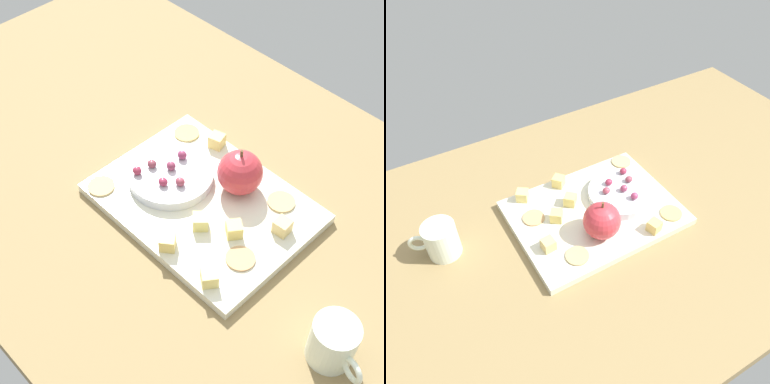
# 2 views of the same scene
# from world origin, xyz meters

# --- Properties ---
(table) EXTENTS (1.45, 0.80, 0.03)m
(table) POSITION_xyz_m (0.00, 0.00, 0.02)
(table) COLOR olive
(table) RESTS_ON ground
(platter) EXTENTS (0.36, 0.27, 0.02)m
(platter) POSITION_xyz_m (-0.01, 0.01, 0.04)
(platter) COLOR silver
(platter) RESTS_ON table
(serving_dish) EXTENTS (0.15, 0.15, 0.02)m
(serving_dish) POSITION_xyz_m (0.06, 0.02, 0.06)
(serving_dish) COLOR silver
(serving_dish) RESTS_ON platter
(apple_whole) EXTENTS (0.08, 0.08, 0.08)m
(apple_whole) POSITION_xyz_m (-0.04, -0.05, 0.09)
(apple_whole) COLOR #C4333C
(apple_whole) RESTS_ON platter
(apple_stem) EXTENTS (0.01, 0.01, 0.01)m
(apple_stem) POSITION_xyz_m (-0.04, -0.05, 0.14)
(apple_stem) COLOR brown
(apple_stem) RESTS_ON apple_whole
(cheese_cube_0) EXTENTS (0.04, 0.04, 0.03)m
(cheese_cube_0) POSITION_xyz_m (-0.14, 0.12, 0.06)
(cheese_cube_0) COLOR #ECD576
(cheese_cube_0) RESTS_ON platter
(cheese_cube_1) EXTENTS (0.03, 0.03, 0.03)m
(cheese_cube_1) POSITION_xyz_m (0.06, -0.10, 0.06)
(cheese_cube_1) COLOR #E4CA68
(cheese_cube_1) RESTS_ON platter
(cheese_cube_2) EXTENTS (0.04, 0.04, 0.03)m
(cheese_cube_2) POSITION_xyz_m (-0.05, 0.05, 0.06)
(cheese_cube_2) COLOR #E4D26F
(cheese_cube_2) RESTS_ON platter
(cheese_cube_3) EXTENTS (0.04, 0.04, 0.03)m
(cheese_cube_3) POSITION_xyz_m (-0.10, 0.03, 0.06)
(cheese_cube_3) COLOR #ECD36C
(cheese_cube_3) RESTS_ON platter
(cheese_cube_4) EXTENTS (0.03, 0.03, 0.03)m
(cheese_cube_4) POSITION_xyz_m (-0.15, -0.03, 0.06)
(cheese_cube_4) COLOR #E3C272
(cheese_cube_4) RESTS_ON platter
(cheese_cube_5) EXTENTS (0.04, 0.04, 0.03)m
(cheese_cube_5) POSITION_xyz_m (-0.04, 0.12, 0.06)
(cheese_cube_5) COLOR #ECCC6C
(cheese_cube_5) RESTS_ON platter
(cracker_0) EXTENTS (0.05, 0.05, 0.00)m
(cracker_0) POSITION_xyz_m (0.13, -0.09, 0.05)
(cracker_0) COLOR tan
(cracker_0) RESTS_ON platter
(cracker_1) EXTENTS (0.05, 0.05, 0.00)m
(cracker_1) POSITION_xyz_m (-0.14, 0.05, 0.05)
(cracker_1) COLOR tan
(cracker_1) RESTS_ON platter
(cracker_2) EXTENTS (0.05, 0.05, 0.00)m
(cracker_2) POSITION_xyz_m (-0.11, -0.08, 0.05)
(cracker_2) COLOR tan
(cracker_2) RESTS_ON platter
(cracker_3) EXTENTS (0.05, 0.05, 0.00)m
(cracker_3) POSITION_xyz_m (0.13, 0.12, 0.05)
(cracker_3) COLOR tan
(cracker_3) RESTS_ON platter
(grape_0) EXTENTS (0.02, 0.02, 0.02)m
(grape_0) POSITION_xyz_m (0.07, 0.01, 0.08)
(grape_0) COLOR #88344F
(grape_0) RESTS_ON serving_dish
(grape_1) EXTENTS (0.02, 0.02, 0.01)m
(grape_1) POSITION_xyz_m (0.05, 0.05, 0.08)
(grape_1) COLOR #962B46
(grape_1) RESTS_ON serving_dish
(grape_2) EXTENTS (0.02, 0.02, 0.01)m
(grape_2) POSITION_xyz_m (0.09, 0.03, 0.08)
(grape_2) COLOR brown
(grape_2) RESTS_ON serving_dish
(grape_3) EXTENTS (0.02, 0.02, 0.02)m
(grape_3) POSITION_xyz_m (0.03, 0.03, 0.08)
(grape_3) COLOR #9A3E4F
(grape_3) RESTS_ON serving_dish
(grape_4) EXTENTS (0.02, 0.02, 0.02)m
(grape_4) POSITION_xyz_m (0.07, -0.02, 0.08)
(grape_4) COLOR #903558
(grape_4) RESTS_ON serving_dish
(grape_5) EXTENTS (0.02, 0.02, 0.02)m
(grape_5) POSITION_xyz_m (0.10, 0.06, 0.08)
(grape_5) COLOR #972C44
(grape_5) RESTS_ON serving_dish
(cup) EXTENTS (0.10, 0.07, 0.08)m
(cup) POSITION_xyz_m (-0.33, 0.08, 0.07)
(cup) COLOR white
(cup) RESTS_ON table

